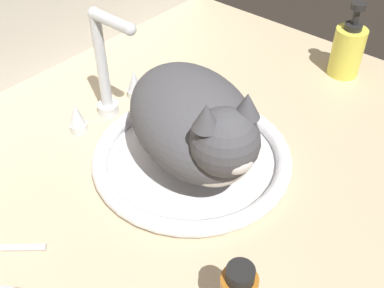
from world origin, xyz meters
The scene contains 5 objects.
countertop centered at (0.00, 0.00, 1.50)cm, with size 118.05×80.34×3.00cm, color #CCB793.
sink_basin centered at (5.99, -2.74, 4.17)cm, with size 33.47×33.47×2.65cm.
faucet centered at (5.99, 17.55, 11.46)cm, with size 17.52×11.52×21.43cm.
cat centered at (5.20, -4.41, 12.70)cm, with size 28.35×35.65×17.65cm.
soap_pump_bottle centered at (48.07, -9.06, 8.65)cm, with size 6.44×6.44×15.82cm.
Camera 1 is at (-37.08, -39.87, 56.80)cm, focal length 43.11 mm.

